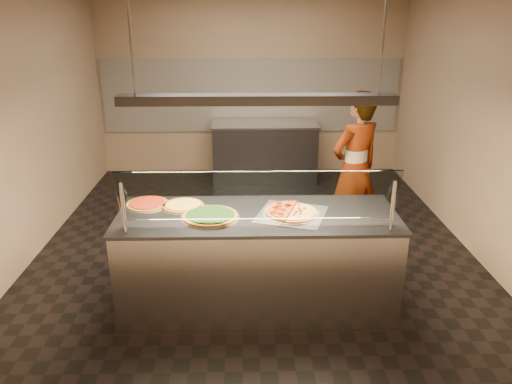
{
  "coord_description": "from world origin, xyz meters",
  "views": [
    {
      "loc": [
        -0.11,
        -5.32,
        2.65
      ],
      "look_at": [
        -0.0,
        -0.89,
        1.02
      ],
      "focal_mm": 35.0,
      "sensor_mm": 36.0,
      "label": 1
    }
  ],
  "objects_px": {
    "pizza_spinach": "(210,216)",
    "pizza_tomato": "(147,203)",
    "sneeze_guard": "(259,196)",
    "pizza_cheese": "(183,205)",
    "half_pizza_pepperoni": "(279,211)",
    "heat_lamp_housing": "(258,99)",
    "perforated_tray": "(291,214)",
    "pizza_spatula": "(187,206)",
    "serving_counter": "(257,260)",
    "prep_table": "(265,151)",
    "half_pizza_sausage": "(304,212)",
    "worker": "(355,169)"
  },
  "relations": [
    {
      "from": "sneeze_guard",
      "to": "pizza_spatula",
      "type": "bearing_deg",
      "value": 143.13
    },
    {
      "from": "pizza_tomato",
      "to": "heat_lamp_housing",
      "type": "height_order",
      "value": "heat_lamp_housing"
    },
    {
      "from": "perforated_tray",
      "to": "pizza_spinach",
      "type": "relative_size",
      "value": 1.39
    },
    {
      "from": "pizza_cheese",
      "to": "pizza_tomato",
      "type": "height_order",
      "value": "same"
    },
    {
      "from": "perforated_tray",
      "to": "pizza_tomato",
      "type": "distance_m",
      "value": 1.35
    },
    {
      "from": "perforated_tray",
      "to": "pizza_spatula",
      "type": "bearing_deg",
      "value": 170.35
    },
    {
      "from": "pizza_spatula",
      "to": "half_pizza_pepperoni",
      "type": "bearing_deg",
      "value": -10.87
    },
    {
      "from": "perforated_tray",
      "to": "half_pizza_pepperoni",
      "type": "relative_size",
      "value": 1.38
    },
    {
      "from": "pizza_spinach",
      "to": "half_pizza_sausage",
      "type": "bearing_deg",
      "value": 3.63
    },
    {
      "from": "half_pizza_sausage",
      "to": "pizza_spinach",
      "type": "bearing_deg",
      "value": -176.37
    },
    {
      "from": "sneeze_guard",
      "to": "heat_lamp_housing",
      "type": "height_order",
      "value": "heat_lamp_housing"
    },
    {
      "from": "pizza_tomato",
      "to": "pizza_spatula",
      "type": "distance_m",
      "value": 0.39
    },
    {
      "from": "sneeze_guard",
      "to": "pizza_cheese",
      "type": "xyz_separation_m",
      "value": [
        -0.68,
        0.53,
        -0.28
      ]
    },
    {
      "from": "pizza_tomato",
      "to": "pizza_spatula",
      "type": "bearing_deg",
      "value": -14.82
    },
    {
      "from": "perforated_tray",
      "to": "pizza_spinach",
      "type": "height_order",
      "value": "pizza_spinach"
    },
    {
      "from": "pizza_tomato",
      "to": "prep_table",
      "type": "xyz_separation_m",
      "value": [
        1.24,
        3.52,
        -0.48
      ]
    },
    {
      "from": "serving_counter",
      "to": "pizza_spatula",
      "type": "xyz_separation_m",
      "value": [
        -0.64,
        0.14,
        0.49
      ]
    },
    {
      "from": "half_pizza_pepperoni",
      "to": "prep_table",
      "type": "relative_size",
      "value": 0.31
    },
    {
      "from": "serving_counter",
      "to": "pizza_spatula",
      "type": "distance_m",
      "value": 0.82
    },
    {
      "from": "serving_counter",
      "to": "sneeze_guard",
      "type": "distance_m",
      "value": 0.83
    },
    {
      "from": "sneeze_guard",
      "to": "worker",
      "type": "relative_size",
      "value": 1.25
    },
    {
      "from": "worker",
      "to": "prep_table",
      "type": "bearing_deg",
      "value": -99.09
    },
    {
      "from": "serving_counter",
      "to": "half_pizza_pepperoni",
      "type": "height_order",
      "value": "half_pizza_pepperoni"
    },
    {
      "from": "half_pizza_sausage",
      "to": "prep_table",
      "type": "xyz_separation_m",
      "value": [
        -0.2,
        3.78,
        -0.49
      ]
    },
    {
      "from": "half_pizza_sausage",
      "to": "worker",
      "type": "distance_m",
      "value": 1.58
    },
    {
      "from": "pizza_tomato",
      "to": "serving_counter",
      "type": "bearing_deg",
      "value": -13.14
    },
    {
      "from": "pizza_spinach",
      "to": "pizza_spatula",
      "type": "bearing_deg",
      "value": 136.59
    },
    {
      "from": "serving_counter",
      "to": "pizza_spinach",
      "type": "xyz_separation_m",
      "value": [
        -0.42,
        -0.08,
        0.48
      ]
    },
    {
      "from": "half_pizza_pepperoni",
      "to": "serving_counter",
      "type": "bearing_deg",
      "value": 173.56
    },
    {
      "from": "worker",
      "to": "pizza_cheese",
      "type": "bearing_deg",
      "value": 1.79
    },
    {
      "from": "pizza_tomato",
      "to": "worker",
      "type": "relative_size",
      "value": 0.23
    },
    {
      "from": "half_pizza_pepperoni",
      "to": "heat_lamp_housing",
      "type": "bearing_deg",
      "value": 173.56
    },
    {
      "from": "prep_table",
      "to": "heat_lamp_housing",
      "type": "relative_size",
      "value": 0.74
    },
    {
      "from": "prep_table",
      "to": "heat_lamp_housing",
      "type": "xyz_separation_m",
      "value": [
        -0.22,
        -3.76,
        1.48
      ]
    },
    {
      "from": "pizza_spinach",
      "to": "pizza_tomato",
      "type": "distance_m",
      "value": 0.68
    },
    {
      "from": "serving_counter",
      "to": "sneeze_guard",
      "type": "xyz_separation_m",
      "value": [
        -0.0,
        -0.34,
        0.76
      ]
    },
    {
      "from": "pizza_spatula",
      "to": "prep_table",
      "type": "relative_size",
      "value": 0.14
    },
    {
      "from": "sneeze_guard",
      "to": "heat_lamp_housing",
      "type": "distance_m",
      "value": 0.8
    },
    {
      "from": "perforated_tray",
      "to": "heat_lamp_housing",
      "type": "bearing_deg",
      "value": 175.76
    },
    {
      "from": "perforated_tray",
      "to": "prep_table",
      "type": "bearing_deg",
      "value": 91.3
    },
    {
      "from": "pizza_spinach",
      "to": "heat_lamp_housing",
      "type": "distance_m",
      "value": 1.09
    },
    {
      "from": "pizza_tomato",
      "to": "half_pizza_sausage",
      "type": "bearing_deg",
      "value": -10.32
    },
    {
      "from": "pizza_spinach",
      "to": "prep_table",
      "type": "relative_size",
      "value": 0.3
    },
    {
      "from": "pizza_spatula",
      "to": "worker",
      "type": "height_order",
      "value": "worker"
    },
    {
      "from": "serving_counter",
      "to": "pizza_tomato",
      "type": "xyz_separation_m",
      "value": [
        -1.02,
        0.24,
        0.48
      ]
    },
    {
      "from": "pizza_cheese",
      "to": "sneeze_guard",
      "type": "bearing_deg",
      "value": -37.84
    },
    {
      "from": "half_pizza_sausage",
      "to": "pizza_spatula",
      "type": "xyz_separation_m",
      "value": [
        -1.05,
        0.16,
        0.0
      ]
    },
    {
      "from": "pizza_spinach",
      "to": "prep_table",
      "type": "xyz_separation_m",
      "value": [
        0.63,
        3.84,
        -0.48
      ]
    },
    {
      "from": "half_pizza_pepperoni",
      "to": "pizza_tomato",
      "type": "distance_m",
      "value": 1.24
    },
    {
      "from": "pizza_cheese",
      "to": "pizza_spatula",
      "type": "bearing_deg",
      "value": -50.09
    }
  ]
}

